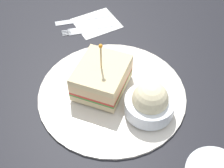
{
  "coord_description": "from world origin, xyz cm",
  "views": [
    {
      "loc": [
        33.2,
        19.51,
        45.72
      ],
      "look_at": [
        0.0,
        0.0,
        2.94
      ],
      "focal_mm": 52.08,
      "sensor_mm": 36.0,
      "label": 1
    }
  ],
  "objects_px": {
    "coleslaw_bowl": "(150,102)",
    "fork": "(82,30)",
    "napkin": "(97,23)",
    "sandwich_half_center": "(103,76)",
    "plate": "(112,93)",
    "knife": "(80,20)"
  },
  "relations": [
    {
      "from": "coleslaw_bowl",
      "to": "fork",
      "type": "height_order",
      "value": "coleslaw_bowl"
    },
    {
      "from": "napkin",
      "to": "fork",
      "type": "xyz_separation_m",
      "value": [
        0.04,
        -0.01,
        0.0
      ]
    },
    {
      "from": "coleslaw_bowl",
      "to": "sandwich_half_center",
      "type": "bearing_deg",
      "value": -95.1
    },
    {
      "from": "plate",
      "to": "napkin",
      "type": "bearing_deg",
      "value": -140.15
    },
    {
      "from": "coleslaw_bowl",
      "to": "knife",
      "type": "bearing_deg",
      "value": -122.13
    },
    {
      "from": "napkin",
      "to": "plate",
      "type": "bearing_deg",
      "value": 39.85
    },
    {
      "from": "coleslaw_bowl",
      "to": "fork",
      "type": "bearing_deg",
      "value": -120.06
    },
    {
      "from": "napkin",
      "to": "knife",
      "type": "xyz_separation_m",
      "value": [
        0.01,
        -0.04,
        0.0
      ]
    },
    {
      "from": "plate",
      "to": "knife",
      "type": "distance_m",
      "value": 0.24
    },
    {
      "from": "sandwich_half_center",
      "to": "fork",
      "type": "bearing_deg",
      "value": -133.46
    },
    {
      "from": "fork",
      "to": "coleslaw_bowl",
      "type": "bearing_deg",
      "value": 59.94
    },
    {
      "from": "coleslaw_bowl",
      "to": "knife",
      "type": "relative_size",
      "value": 0.87
    },
    {
      "from": "sandwich_half_center",
      "to": "fork",
      "type": "height_order",
      "value": "sandwich_half_center"
    },
    {
      "from": "sandwich_half_center",
      "to": "fork",
      "type": "xyz_separation_m",
      "value": [
        -0.12,
        -0.13,
        -0.03
      ]
    },
    {
      "from": "sandwich_half_center",
      "to": "knife",
      "type": "relative_size",
      "value": 1.13
    },
    {
      "from": "plate",
      "to": "sandwich_half_center",
      "type": "distance_m",
      "value": 0.04
    },
    {
      "from": "fork",
      "to": "knife",
      "type": "relative_size",
      "value": 0.93
    },
    {
      "from": "sandwich_half_center",
      "to": "coleslaw_bowl",
      "type": "relative_size",
      "value": 1.3
    },
    {
      "from": "coleslaw_bowl",
      "to": "napkin",
      "type": "distance_m",
      "value": 0.28
    },
    {
      "from": "fork",
      "to": "knife",
      "type": "height_order",
      "value": "same"
    },
    {
      "from": "fork",
      "to": "sandwich_half_center",
      "type": "bearing_deg",
      "value": 46.54
    },
    {
      "from": "coleslaw_bowl",
      "to": "napkin",
      "type": "bearing_deg",
      "value": -128.5
    }
  ]
}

